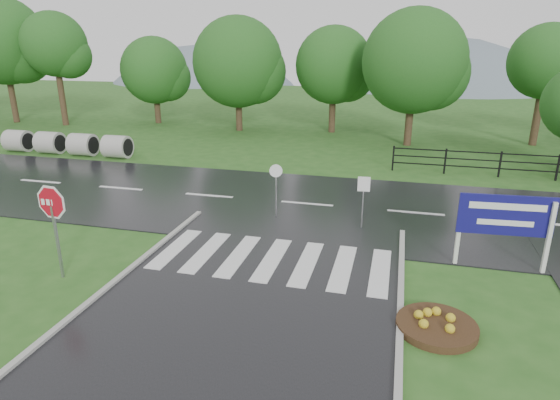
# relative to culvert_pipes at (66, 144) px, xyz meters

# --- Properties ---
(ground) EXTENTS (120.00, 120.00, 0.00)m
(ground) POSITION_rel_culvert_pipes_xyz_m (14.48, -15.00, -0.60)
(ground) COLOR #29591D
(ground) RESTS_ON ground
(main_road) EXTENTS (90.00, 8.00, 0.04)m
(main_road) POSITION_rel_culvert_pipes_xyz_m (14.48, -5.00, -0.60)
(main_road) COLOR black
(main_road) RESTS_ON ground
(crosswalk) EXTENTS (6.50, 2.80, 0.02)m
(crosswalk) POSITION_rel_culvert_pipes_xyz_m (14.48, -10.00, -0.54)
(crosswalk) COLOR silver
(crosswalk) RESTS_ON ground
(fence_west) EXTENTS (9.58, 0.08, 1.20)m
(fence_west) POSITION_rel_culvert_pipes_xyz_m (22.23, 1.00, 0.12)
(fence_west) COLOR black
(fence_west) RESTS_ON ground
(hills) EXTENTS (102.00, 48.00, 48.00)m
(hills) POSITION_rel_culvert_pipes_xyz_m (17.97, 50.00, -16.14)
(hills) COLOR slate
(hills) RESTS_ON ground
(treeline) EXTENTS (83.20, 5.20, 10.00)m
(treeline) POSITION_rel_culvert_pipes_xyz_m (15.48, 9.00, -0.60)
(treeline) COLOR #1C541A
(treeline) RESTS_ON ground
(culvert_pipes) EXTENTS (7.60, 1.20, 1.20)m
(culvert_pipes) POSITION_rel_culvert_pipes_xyz_m (0.00, 0.00, 0.00)
(culvert_pipes) COLOR #9E9B93
(culvert_pipes) RESTS_ON ground
(stop_sign) EXTENTS (1.19, 0.16, 2.69)m
(stop_sign) POSITION_rel_culvert_pipes_xyz_m (9.39, -12.29, 1.27)
(stop_sign) COLOR #939399
(stop_sign) RESTS_ON ground
(estate_billboard) EXTENTS (2.42, 0.24, 2.12)m
(estate_billboard) POSITION_rel_culvert_pipes_xyz_m (20.57, -8.91, 0.86)
(estate_billboard) COLOR silver
(estate_billboard) RESTS_ON ground
(flower_bed) EXTENTS (1.72, 1.72, 0.34)m
(flower_bed) POSITION_rel_culvert_pipes_xyz_m (18.79, -12.33, -0.47)
(flower_bed) COLOR #332111
(flower_bed) RESTS_ON ground
(reg_sign_small) EXTENTS (0.40, 0.07, 1.79)m
(reg_sign_small) POSITION_rel_culvert_pipes_xyz_m (16.70, -6.91, 0.70)
(reg_sign_small) COLOR #939399
(reg_sign_small) RESTS_ON ground
(reg_sign_round) EXTENTS (0.43, 0.16, 1.93)m
(reg_sign_round) POSITION_rel_culvert_pipes_xyz_m (13.69, -6.61, 0.65)
(reg_sign_round) COLOR #939399
(reg_sign_round) RESTS_ON ground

